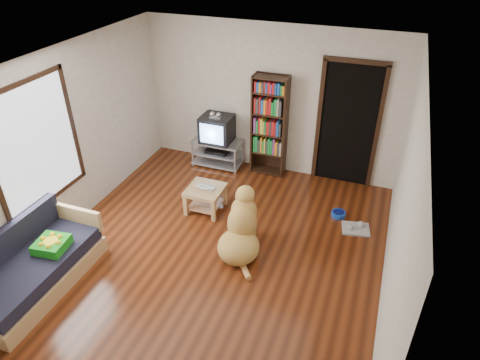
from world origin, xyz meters
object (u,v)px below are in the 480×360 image
(tv_stand, at_px, (218,152))
(sofa, at_px, (33,269))
(bookshelf, at_px, (270,121))
(laptop, at_px, (204,189))
(dog_bowl, at_px, (338,214))
(coffee_table, at_px, (205,195))
(crt_tv, at_px, (217,128))
(green_cushion, at_px, (52,245))
(grey_rag, at_px, (356,229))
(dog, at_px, (241,230))

(tv_stand, relative_size, sofa, 0.50)
(bookshelf, distance_m, sofa, 4.26)
(laptop, height_order, tv_stand, tv_stand)
(dog_bowl, bearing_deg, coffee_table, -164.91)
(tv_stand, xyz_separation_m, crt_tv, (0.00, 0.02, 0.47))
(green_cushion, relative_size, tv_stand, 0.41)
(dog_bowl, xyz_separation_m, crt_tv, (-2.39, 0.88, 0.70))
(dog_bowl, bearing_deg, grey_rag, -39.81)
(laptop, relative_size, grey_rag, 0.76)
(coffee_table, height_order, dog, dog)
(dog, bearing_deg, bookshelf, 97.36)
(green_cushion, distance_m, grey_rag, 4.23)
(tv_stand, bearing_deg, dog_bowl, -19.61)
(crt_tv, bearing_deg, grey_rag, -22.66)
(tv_stand, bearing_deg, crt_tv, 90.00)
(dog_bowl, xyz_separation_m, grey_rag, (0.30, -0.25, -0.03))
(sofa, bearing_deg, dog, 34.67)
(laptop, height_order, coffee_table, laptop)
(tv_stand, bearing_deg, bookshelf, 5.63)
(coffee_table, bearing_deg, bookshelf, 68.99)
(laptop, xyz_separation_m, dog_bowl, (2.02, 0.57, -0.37))
(tv_stand, relative_size, coffee_table, 1.64)
(crt_tv, distance_m, bookshelf, 0.99)
(dog_bowl, bearing_deg, sofa, -140.50)
(coffee_table, bearing_deg, grey_rag, 7.23)
(laptop, relative_size, tv_stand, 0.34)
(green_cushion, relative_size, dog, 0.34)
(grey_rag, bearing_deg, tv_stand, 157.73)
(sofa, bearing_deg, grey_rag, 34.56)
(laptop, relative_size, sofa, 0.17)
(laptop, xyz_separation_m, dog, (0.86, -0.68, -0.07))
(green_cushion, bearing_deg, dog_bowl, 30.11)
(bookshelf, xyz_separation_m, dog, (0.28, -2.20, -0.66))
(crt_tv, bearing_deg, bookshelf, 4.32)
(sofa, xyz_separation_m, coffee_table, (1.35, 2.23, 0.02))
(tv_stand, relative_size, dog, 0.83)
(crt_tv, bearing_deg, sofa, -104.93)
(grey_rag, height_order, coffee_table, coffee_table)
(laptop, xyz_separation_m, bookshelf, (0.57, 1.52, 0.59))
(tv_stand, distance_m, crt_tv, 0.47)
(grey_rag, distance_m, crt_tv, 3.01)
(green_cushion, xyz_separation_m, tv_stand, (0.85, 3.37, -0.21))
(grey_rag, distance_m, dog, 1.80)
(crt_tv, bearing_deg, tv_stand, -90.00)
(tv_stand, height_order, coffee_table, tv_stand)
(grey_rag, distance_m, bookshelf, 2.33)
(grey_rag, bearing_deg, dog_bowl, 140.19)
(bookshelf, bearing_deg, dog, -82.64)
(crt_tv, xyz_separation_m, coffee_table, (0.38, -1.42, -0.46))
(coffee_table, xyz_separation_m, dog, (0.86, -0.71, 0.06))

